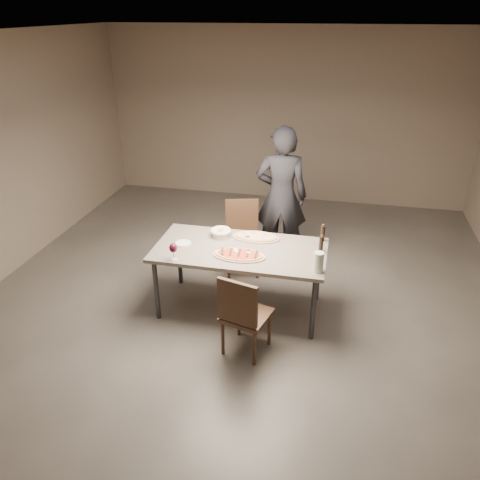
% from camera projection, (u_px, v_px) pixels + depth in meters
% --- Properties ---
extents(room, '(7.00, 7.00, 7.00)m').
position_uv_depth(room, '(240.00, 190.00, 4.61)').
color(room, '#5C564F').
rests_on(room, ground).
extents(dining_table, '(1.80, 0.90, 0.75)m').
position_uv_depth(dining_table, '(240.00, 253.00, 4.93)').
color(dining_table, slate).
rests_on(dining_table, ground).
extents(zucchini_pizza, '(0.55, 0.30, 0.05)m').
position_uv_depth(zucchini_pizza, '(239.00, 255.00, 4.75)').
color(zucchini_pizza, tan).
rests_on(zucchini_pizza, dining_table).
extents(ham_pizza, '(0.52, 0.29, 0.04)m').
position_uv_depth(ham_pizza, '(256.00, 237.00, 5.12)').
color(ham_pizza, tan).
rests_on(ham_pizza, dining_table).
extents(bread_basket, '(0.23, 0.23, 0.08)m').
position_uv_depth(bread_basket, '(221.00, 232.00, 5.15)').
color(bread_basket, beige).
rests_on(bread_basket, dining_table).
extents(oil_dish, '(0.14, 0.14, 0.02)m').
position_uv_depth(oil_dish, '(228.00, 253.00, 4.80)').
color(oil_dish, white).
rests_on(oil_dish, dining_table).
extents(pepper_mill_left, '(0.05, 0.05, 0.20)m').
position_uv_depth(pepper_mill_left, '(323.00, 233.00, 5.02)').
color(pepper_mill_left, black).
rests_on(pepper_mill_left, dining_table).
extents(pepper_mill_right, '(0.05, 0.05, 0.19)m').
position_uv_depth(pepper_mill_right, '(321.00, 244.00, 4.80)').
color(pepper_mill_right, black).
rests_on(pepper_mill_right, dining_table).
extents(carafe, '(0.10, 0.10, 0.20)m').
position_uv_depth(carafe, '(318.00, 262.00, 4.44)').
color(carafe, silver).
rests_on(carafe, dining_table).
extents(wine_glass, '(0.08, 0.08, 0.18)m').
position_uv_depth(wine_glass, '(173.00, 248.00, 4.63)').
color(wine_glass, silver).
rests_on(wine_glass, dining_table).
extents(side_plate, '(0.17, 0.17, 0.01)m').
position_uv_depth(side_plate, '(183.00, 243.00, 5.00)').
color(side_plate, white).
rests_on(side_plate, dining_table).
extents(chair_near, '(0.50, 0.50, 0.87)m').
position_uv_depth(chair_near, '(243.00, 312.00, 4.33)').
color(chair_near, '#402A1B').
rests_on(chair_near, ground).
extents(chair_far, '(0.52, 0.52, 0.90)m').
position_uv_depth(chair_far, '(242.00, 232.00, 5.82)').
color(chair_far, '#402A1B').
rests_on(chair_far, ground).
extents(diner, '(0.69, 0.48, 1.79)m').
position_uv_depth(diner, '(281.00, 196.00, 5.86)').
color(diner, black).
rests_on(diner, ground).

